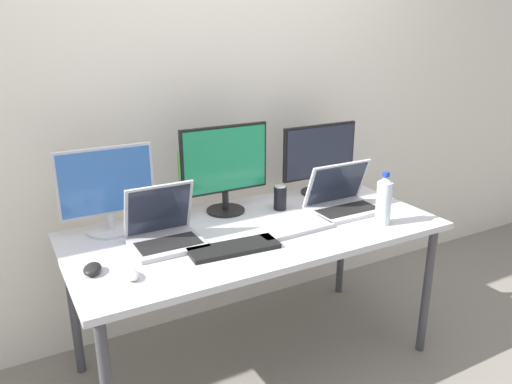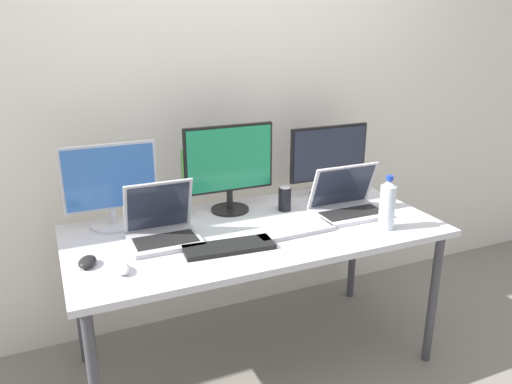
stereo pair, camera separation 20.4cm
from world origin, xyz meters
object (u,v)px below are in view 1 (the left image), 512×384
at_px(soda_can_near_keyboard, 280,198).
at_px(monitor_left, 107,189).
at_px(monitor_right, 320,157).
at_px(laptop_secondary, 342,200).
at_px(bamboo_vase, 181,207).
at_px(mouse_by_keyboard, 92,269).
at_px(keyboard_main, 234,248).
at_px(water_bottle, 384,200).
at_px(laptop_silver, 164,231).
at_px(monitor_center, 225,166).
at_px(work_desk, 256,239).
at_px(keyboard_aux, 294,229).
at_px(mouse_by_laptop, 130,274).

bearing_deg(soda_can_near_keyboard, monitor_left, 170.75).
xyz_separation_m(monitor_right, soda_can_near_keyboard, (-0.32, -0.11, -0.15)).
distance_m(laptop_secondary, bamboo_vase, 0.82).
bearing_deg(monitor_left, soda_can_near_keyboard, -9.25).
height_order(monitor_right, mouse_by_keyboard, monitor_right).
bearing_deg(laptop_secondary, monitor_left, 164.57).
xyz_separation_m(keyboard_main, mouse_by_keyboard, (-0.57, 0.08, 0.01)).
height_order(mouse_by_keyboard, water_bottle, water_bottle).
relative_size(laptop_silver, laptop_secondary, 0.85).
bearing_deg(monitor_right, monitor_center, -179.24).
distance_m(laptop_silver, water_bottle, 1.03).
relative_size(monitor_left, bamboo_vase, 1.25).
bearing_deg(bamboo_vase, water_bottle, -32.01).
bearing_deg(monitor_center, water_bottle, -41.25).
bearing_deg(bamboo_vase, monitor_center, -0.51).
distance_m(work_desk, monitor_left, 0.73).
bearing_deg(mouse_by_keyboard, soda_can_near_keyboard, 35.12).
bearing_deg(monitor_left, keyboard_main, -48.57).
height_order(work_desk, keyboard_aux, keyboard_aux).
xyz_separation_m(monitor_right, bamboo_vase, (-0.82, -0.01, -0.15)).
distance_m(monitor_left, laptop_silver, 0.34).
height_order(monitor_center, soda_can_near_keyboard, monitor_center).
bearing_deg(laptop_secondary, keyboard_aux, -163.28).
relative_size(work_desk, keyboard_main, 4.49).
height_order(monitor_center, keyboard_aux, monitor_center).
relative_size(monitor_right, bamboo_vase, 1.35).
bearing_deg(water_bottle, mouse_by_laptop, 177.42).
bearing_deg(monitor_center, laptop_secondary, -27.31).
relative_size(work_desk, laptop_silver, 5.71).
distance_m(keyboard_main, bamboo_vase, 0.44).
bearing_deg(monitor_right, laptop_secondary, -100.84).
bearing_deg(keyboard_aux, monitor_left, 149.06).
relative_size(monitor_center, monitor_right, 1.00).
relative_size(keyboard_aux, mouse_by_keyboard, 3.74).
height_order(work_desk, mouse_by_keyboard, mouse_by_keyboard).
height_order(monitor_right, mouse_by_laptop, monitor_right).
height_order(laptop_silver, keyboard_aux, laptop_silver).
xyz_separation_m(soda_can_near_keyboard, bamboo_vase, (-0.50, 0.11, 0.00)).
relative_size(laptop_silver, keyboard_main, 0.79).
xyz_separation_m(laptop_silver, laptop_secondary, (0.93, -0.05, -0.00)).
distance_m(work_desk, monitor_right, 0.68).
distance_m(monitor_center, keyboard_main, 0.52).
xyz_separation_m(keyboard_main, bamboo_vase, (-0.07, 0.43, 0.06)).
bearing_deg(laptop_silver, mouse_by_keyboard, -158.86).
xyz_separation_m(monitor_left, soda_can_near_keyboard, (0.84, -0.14, -0.14)).
xyz_separation_m(monitor_left, keyboard_main, (0.41, -0.46, -0.20)).
distance_m(laptop_silver, mouse_by_laptop, 0.33).
xyz_separation_m(laptop_silver, water_bottle, (0.99, -0.29, 0.06)).
distance_m(monitor_left, monitor_center, 0.58).
height_order(keyboard_main, mouse_by_keyboard, mouse_by_keyboard).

